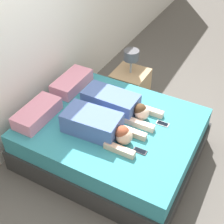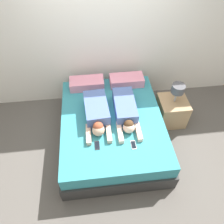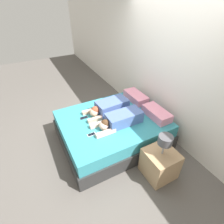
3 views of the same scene
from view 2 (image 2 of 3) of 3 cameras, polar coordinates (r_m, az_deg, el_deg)
The scene contains 10 objects.
ground_plane at distance 3.85m, azimuth 0.00°, elevation -6.89°, with size 12.00×12.00×0.00m, color #5B5651.
wall_back at distance 3.83m, azimuth -2.10°, elevation 19.11°, with size 12.00×0.06×2.60m.
bed at distance 3.64m, azimuth 0.00°, elevation -4.48°, with size 1.64×1.99×0.54m.
pillow_head_left at distance 3.92m, azimuth -6.59°, elevation 7.43°, with size 0.60×0.29×0.16m.
pillow_head_right at distance 3.96m, azimuth 3.84°, elevation 8.24°, with size 0.60×0.29×0.16m.
person_left at distance 3.36m, azimuth -4.00°, elevation -0.22°, with size 0.39×0.91×0.24m.
person_right at distance 3.40m, azimuth 3.53°, elevation 0.42°, with size 0.34×0.96×0.22m.
cell_phone_left at distance 3.12m, azimuth -3.90°, elevation -8.69°, with size 0.07×0.15×0.01m.
cell_phone_right at distance 3.13m, azimuth 5.62°, elevation -8.56°, with size 0.07×0.15×0.01m.
nightstand at distance 4.04m, azimuth 15.33°, elevation 0.55°, with size 0.48×0.48×0.85m.
Camera 2 is at (-0.26, -2.20, 3.15)m, focal length 35.00 mm.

